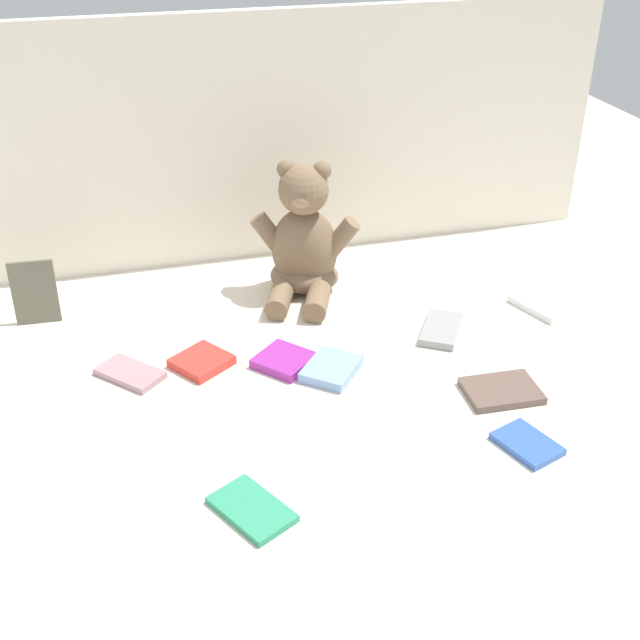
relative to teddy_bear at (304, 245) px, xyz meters
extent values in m
plane|color=silver|center=(-0.07, -0.20, -0.11)|extent=(3.20, 3.20, 0.00)
cube|color=silver|center=(-0.07, 0.22, 0.17)|extent=(1.71, 0.03, 0.57)
ellipsoid|color=#7A6047|center=(0.00, 0.01, -0.02)|extent=(0.18, 0.16, 0.19)
ellipsoid|color=#7A6047|center=(0.00, 0.00, -0.08)|extent=(0.19, 0.17, 0.07)
sphere|color=#7A6047|center=(0.00, 0.00, 0.13)|extent=(0.14, 0.14, 0.11)
ellipsoid|color=#997C5E|center=(-0.01, -0.03, 0.12)|extent=(0.05, 0.05, 0.03)
sphere|color=#7A6047|center=(-0.03, 0.03, 0.17)|extent=(0.05, 0.05, 0.04)
sphere|color=#7A6047|center=(0.04, 0.00, 0.17)|extent=(0.05, 0.05, 0.04)
cylinder|color=#7A6047|center=(-0.07, 0.03, 0.02)|extent=(0.10, 0.07, 0.10)
cylinder|color=#7A6047|center=(0.08, -0.03, 0.02)|extent=(0.10, 0.07, 0.10)
cylinder|color=#7A6047|center=(-0.07, -0.07, -0.09)|extent=(0.09, 0.12, 0.05)
cylinder|color=#7A6047|center=(0.00, -0.10, -0.09)|extent=(0.09, 0.12, 0.05)
cube|color=red|center=(-0.27, -0.25, -0.10)|extent=(0.13, 0.13, 0.02)
cube|color=gray|center=(0.23, -0.26, -0.10)|extent=(0.13, 0.15, 0.02)
cube|color=#82A5D8|center=(-0.03, -0.34, -0.10)|extent=(0.14, 0.14, 0.02)
cube|color=white|center=(0.49, -0.22, -0.10)|extent=(0.13, 0.15, 0.02)
cube|color=purple|center=(-0.11, -0.29, -0.10)|extent=(0.14, 0.14, 0.02)
cube|color=#A57D85|center=(-0.41, -0.25, -0.11)|extent=(0.14, 0.14, 0.01)
cube|color=#5D5A49|center=(-0.58, 0.01, -0.04)|extent=(0.09, 0.03, 0.14)
cube|color=#345CB4|center=(0.22, -0.64, -0.11)|extent=(0.11, 0.12, 0.01)
cube|color=brown|center=(0.25, -0.49, -0.10)|extent=(0.14, 0.11, 0.01)
cube|color=#2F9468|center=(-0.25, -0.67, -0.11)|extent=(0.13, 0.15, 0.01)
camera|label=1|loc=(-0.39, -1.56, 0.75)|focal=45.10mm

